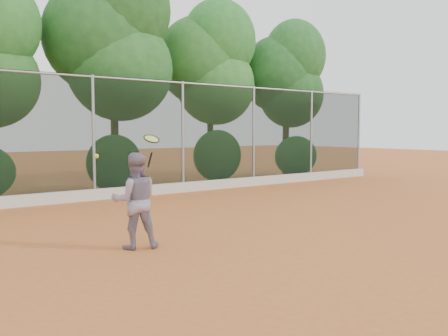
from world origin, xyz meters
TOP-DOWN VIEW (x-y plane):
  - ground at (0.00, 0.00)m, footprint 80.00×80.00m
  - concrete_curb at (0.00, 6.82)m, footprint 24.00×0.20m
  - tennis_player at (-1.88, 0.99)m, footprint 0.94×0.84m
  - chainlink_fence at (-0.00, 7.00)m, footprint 24.09×0.09m
  - foliage_backdrop at (-0.55, 8.98)m, footprint 23.70×3.63m
  - tennis_racket at (-1.57, 0.96)m, footprint 0.28×0.27m
  - tennis_ball_in_flight at (-2.73, 0.53)m, footprint 0.07×0.07m

SIDE VIEW (x-z plane):
  - ground at x=0.00m, z-range 0.00..0.00m
  - concrete_curb at x=0.00m, z-range 0.00..0.30m
  - tennis_player at x=-1.88m, z-range 0.00..1.60m
  - tennis_ball_in_flight at x=-2.73m, z-range 1.55..1.62m
  - tennis_racket at x=-1.57m, z-range 1.50..2.05m
  - chainlink_fence at x=0.00m, z-range 0.11..3.61m
  - foliage_backdrop at x=-0.55m, z-range 0.63..8.18m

